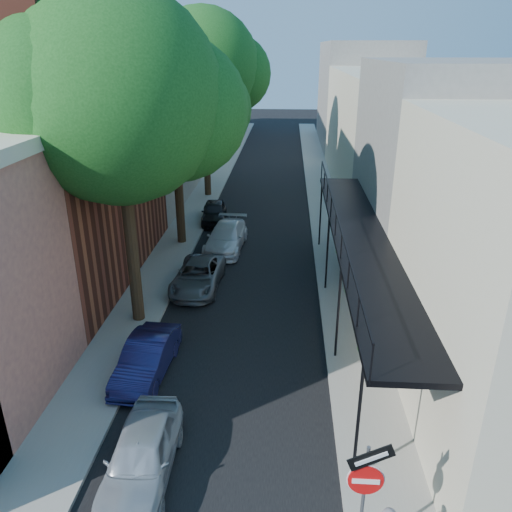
# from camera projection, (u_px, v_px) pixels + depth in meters

# --- Properties ---
(road_surface) EXTENTS (6.00, 64.00, 0.01)m
(road_surface) POSITION_uv_depth(u_px,v_px,m) (265.00, 186.00, 36.83)
(road_surface) COLOR black
(road_surface) RESTS_ON ground
(sidewalk_left) EXTENTS (2.00, 64.00, 0.12)m
(sidewalk_left) POSITION_uv_depth(u_px,v_px,m) (212.00, 184.00, 37.04)
(sidewalk_left) COLOR gray
(sidewalk_left) RESTS_ON ground
(sidewalk_right) EXTENTS (2.00, 64.00, 0.12)m
(sidewalk_right) POSITION_uv_depth(u_px,v_px,m) (320.00, 186.00, 36.57)
(sidewalk_right) COLOR gray
(sidewalk_right) RESTS_ON ground
(buildings_left) EXTENTS (10.10, 59.10, 12.00)m
(buildings_left) POSITION_uv_depth(u_px,v_px,m) (130.00, 118.00, 34.33)
(buildings_left) COLOR tan
(buildings_left) RESTS_ON ground
(buildings_right) EXTENTS (9.80, 55.00, 10.00)m
(buildings_right) POSITION_uv_depth(u_px,v_px,m) (397.00, 127.00, 34.12)
(buildings_right) COLOR beige
(buildings_right) RESTS_ON ground
(sign_post) EXTENTS (0.89, 0.17, 2.99)m
(sign_post) POSITION_uv_depth(u_px,v_px,m) (366.00, 484.00, 9.14)
(sign_post) COLOR #595B60
(sign_post) RESTS_ON ground
(oak_near) EXTENTS (7.48, 6.80, 11.42)m
(oak_near) POSITION_uv_depth(u_px,v_px,m) (133.00, 101.00, 15.81)
(oak_near) COLOR black
(oak_near) RESTS_ON ground
(oak_mid) EXTENTS (6.60, 6.00, 10.20)m
(oak_mid) POSITION_uv_depth(u_px,v_px,m) (183.00, 102.00, 23.47)
(oak_mid) COLOR black
(oak_mid) RESTS_ON ground
(oak_far) EXTENTS (7.70, 7.00, 11.90)m
(oak_far) POSITION_uv_depth(u_px,v_px,m) (211.00, 68.00, 31.32)
(oak_far) COLOR black
(oak_far) RESTS_ON ground
(parked_car_a) EXTENTS (1.56, 3.73, 1.26)m
(parked_car_a) POSITION_uv_depth(u_px,v_px,m) (142.00, 455.00, 11.67)
(parked_car_a) COLOR #99A1AA
(parked_car_a) RESTS_ON ground
(parked_car_b) EXTENTS (1.49, 3.65, 1.18)m
(parked_car_b) POSITION_uv_depth(u_px,v_px,m) (147.00, 358.00, 15.37)
(parked_car_b) COLOR #161747
(parked_car_b) RESTS_ON ground
(parked_car_c) EXTENTS (2.01, 4.09, 1.12)m
(parked_car_c) POSITION_uv_depth(u_px,v_px,m) (198.00, 276.00, 20.99)
(parked_car_c) COLOR #5B5F63
(parked_car_c) RESTS_ON ground
(parked_car_d) EXTENTS (2.05, 4.45, 1.26)m
(parked_car_d) POSITION_uv_depth(u_px,v_px,m) (226.00, 237.00, 25.05)
(parked_car_d) COLOR silver
(parked_car_d) RESTS_ON ground
(parked_car_e) EXTENTS (1.72, 3.61, 1.19)m
(parked_car_e) POSITION_uv_depth(u_px,v_px,m) (214.00, 212.00, 29.02)
(parked_car_e) COLOR black
(parked_car_e) RESTS_ON ground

